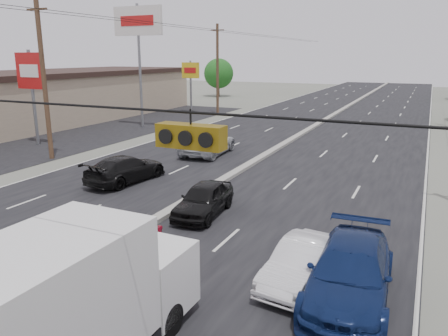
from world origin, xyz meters
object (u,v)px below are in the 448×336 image
at_px(utility_pole_left_c, 217,69).
at_px(oncoming_far, 208,144).
at_px(utility_pole_left_b, 44,80).
at_px(queue_car_a, 204,200).
at_px(red_sedan, 111,257).
at_px(pole_sign_billboard, 138,29).
at_px(queue_car_b, 302,263).
at_px(box_truck, 63,312).
at_px(queue_car_d, 350,273).
at_px(pole_sign_mid, 31,76).
at_px(pole_sign_far, 191,75).
at_px(oncoming_near, 126,169).
at_px(tree_left_far, 219,73).

relative_size(utility_pole_left_c, oncoming_far, 1.88).
height_order(utility_pole_left_b, oncoming_far, utility_pole_left_b).
height_order(utility_pole_left_c, queue_car_a, utility_pole_left_c).
bearing_deg(red_sedan, utility_pole_left_b, 133.92).
xyz_separation_m(pole_sign_billboard, queue_car_b, (21.20, -21.84, -8.23)).
distance_m(box_truck, queue_car_b, 6.99).
distance_m(utility_pole_left_b, pole_sign_billboard, 13.68).
relative_size(pole_sign_billboard, queue_car_d, 2.05).
height_order(pole_sign_mid, pole_sign_far, pole_sign_mid).
bearing_deg(queue_car_b, utility_pole_left_c, 126.34).
xyz_separation_m(box_truck, red_sedan, (-2.10, 3.96, -1.01)).
distance_m(pole_sign_billboard, oncoming_near, 19.95).
xyz_separation_m(pole_sign_billboard, box_truck, (18.00, -27.96, -7.17)).
relative_size(red_sedan, oncoming_far, 0.79).
relative_size(box_truck, queue_car_d, 1.22).
bearing_deg(queue_car_b, pole_sign_far, 130.63).
height_order(pole_sign_far, queue_car_b, pole_sign_far).
relative_size(pole_sign_far, queue_car_a, 1.50).
bearing_deg(box_truck, queue_car_a, 102.41).
xyz_separation_m(tree_left_far, queue_car_a, (23.40, -49.99, -3.03)).
height_order(queue_car_b, oncoming_far, oncoming_far).
bearing_deg(red_sedan, queue_car_a, 82.27).
distance_m(pole_sign_mid, queue_car_b, 26.87).
xyz_separation_m(pole_sign_mid, queue_car_d, (25.13, -12.15, -4.33)).
bearing_deg(queue_car_d, oncoming_far, 125.90).
height_order(queue_car_a, queue_car_b, queue_car_a).
height_order(red_sedan, queue_car_b, red_sedan).
relative_size(pole_sign_far, oncoming_near, 1.23).
relative_size(queue_car_d, oncoming_far, 1.01).
relative_size(pole_sign_mid, queue_car_b, 1.80).
bearing_deg(pole_sign_billboard, box_truck, -57.23).
bearing_deg(utility_pole_left_c, queue_car_b, -60.43).
bearing_deg(pole_sign_far, oncoming_far, -57.85).
xyz_separation_m(tree_left_far, oncoming_near, (17.32, -47.33, -3.01)).
relative_size(pole_sign_far, oncoming_far, 1.13).
xyz_separation_m(tree_left_far, queue_car_d, (30.13, -54.15, -2.94)).
bearing_deg(red_sedan, oncoming_near, 117.33).
distance_m(pole_sign_billboard, queue_car_a, 25.37).
relative_size(queue_car_d, oncoming_near, 1.10).
bearing_deg(queue_car_d, red_sedan, -167.75).
distance_m(box_truck, red_sedan, 4.59).
bearing_deg(queue_car_d, oncoming_near, 148.90).
xyz_separation_m(tree_left_far, red_sedan, (23.40, -56.00, -3.03)).
distance_m(pole_sign_mid, red_sedan, 23.54).
relative_size(utility_pole_left_c, queue_car_d, 1.86).
bearing_deg(box_truck, tree_left_far, 113.56).
distance_m(utility_pole_left_b, pole_sign_mid, 5.41).
bearing_deg(box_truck, red_sedan, 118.45).
bearing_deg(oncoming_far, red_sedan, 103.54).
bearing_deg(utility_pole_left_b, pole_sign_far, 97.97).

